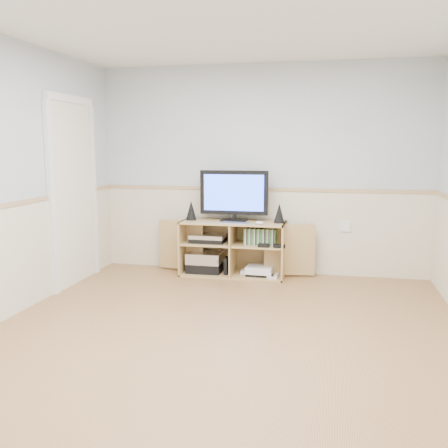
{
  "coord_description": "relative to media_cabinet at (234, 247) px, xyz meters",
  "views": [
    {
      "loc": [
        0.84,
        -3.74,
        1.55
      ],
      "look_at": [
        -0.24,
        1.2,
        0.74
      ],
      "focal_mm": 40.0,
      "sensor_mm": 36.0,
      "label": 1
    }
  ],
  "objects": [
    {
      "name": "speaker_left",
      "position": [
        -0.52,
        -0.03,
        0.44
      ],
      "size": [
        0.13,
        0.13,
        0.24
      ],
      "primitive_type": "cone",
      "color": "black",
      "rests_on": "media_cabinet"
    },
    {
      "name": "av_components",
      "position": [
        -0.33,
        -0.06,
        -0.11
      ],
      "size": [
        0.51,
        0.31,
        0.47
      ],
      "color": "black",
      "rests_on": "media_cabinet"
    },
    {
      "name": "media_cabinet",
      "position": [
        0.0,
        0.0,
        0.0
      ],
      "size": [
        1.93,
        0.46,
        0.65
      ],
      "color": "tan",
      "rests_on": "floor"
    },
    {
      "name": "wall_outlet",
      "position": [
        1.3,
        0.19,
        0.27
      ],
      "size": [
        0.12,
        0.03,
        0.12
      ],
      "primitive_type": "cube",
      "color": "white",
      "rests_on": "wall_back"
    },
    {
      "name": "monitor",
      "position": [
        0.0,
        -0.01,
        0.64
      ],
      "size": [
        0.82,
        0.18,
        0.6
      ],
      "color": "black",
      "rests_on": "media_cabinet"
    },
    {
      "name": "keyboard",
      "position": [
        0.05,
        -0.19,
        0.32
      ],
      "size": [
        0.32,
        0.15,
        0.01
      ],
      "primitive_type": "cube",
      "rotation": [
        0.0,
        0.0,
        -0.06
      ],
      "color": "silver",
      "rests_on": "media_cabinet"
    },
    {
      "name": "game_consoles",
      "position": [
        0.32,
        -0.07,
        -0.26
      ],
      "size": [
        0.45,
        0.3,
        0.11
      ],
      "color": "white",
      "rests_on": "media_cabinet"
    },
    {
      "name": "game_cases",
      "position": [
        0.33,
        -0.07,
        0.15
      ],
      "size": [
        0.38,
        0.14,
        0.19
      ],
      "primitive_type": "cube",
      "color": "#3F8C3F",
      "rests_on": "media_cabinet"
    },
    {
      "name": "room",
      "position": [
        0.24,
        -1.92,
        0.88
      ],
      "size": [
        4.04,
        4.54,
        2.54
      ],
      "color": "tan",
      "rests_on": "ground"
    },
    {
      "name": "mouse",
      "position": [
        0.33,
        -0.19,
        0.34
      ],
      "size": [
        0.1,
        0.08,
        0.04
      ],
      "primitive_type": "ellipsoid",
      "rotation": [
        0.0,
        0.0,
        -0.14
      ],
      "color": "white",
      "rests_on": "media_cabinet"
    },
    {
      "name": "speaker_right",
      "position": [
        0.54,
        -0.03,
        0.43
      ],
      "size": [
        0.12,
        0.12,
        0.23
      ],
      "primitive_type": "cone",
      "color": "black",
      "rests_on": "media_cabinet"
    }
  ]
}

